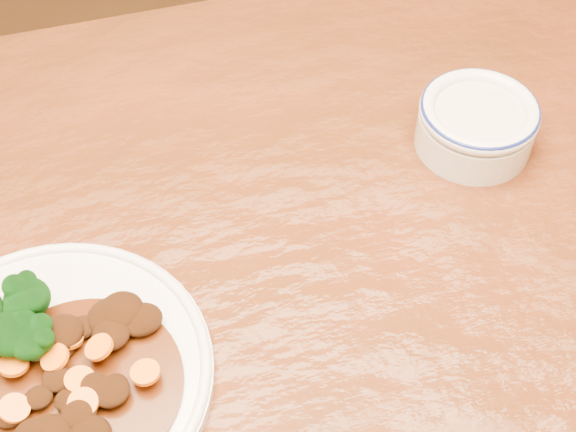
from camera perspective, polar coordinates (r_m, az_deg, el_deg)
name	(u,v)px	position (r m, az deg, el deg)	size (l,w,h in m)	color
dining_table	(275,305)	(0.88, -0.91, -6.32)	(1.55, 0.98, 0.75)	#5F2510
dinner_plate	(48,377)	(0.77, -16.72, -10.94)	(0.30, 0.30, 0.02)	silver
mince_stew	(85,371)	(0.74, -14.27, -10.61)	(0.18, 0.18, 0.03)	#491E07
dip_bowl	(477,123)	(0.92, 13.27, 6.47)	(0.13, 0.13, 0.06)	silver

